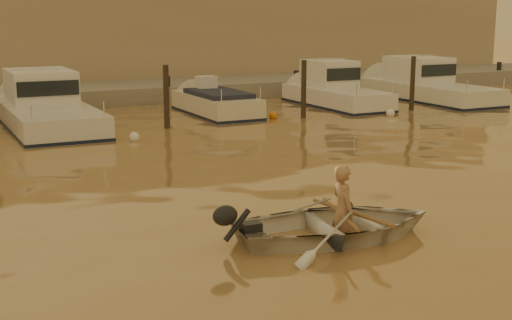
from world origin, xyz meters
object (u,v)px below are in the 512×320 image
moored_boat_2 (45,107)px  dinghy (337,225)px  moored_boat_3 (216,108)px  person (343,211)px  moored_boat_5 (428,85)px  waterfront_building (78,38)px  moored_boat_4 (336,90)px

moored_boat_2 → dinghy: bearing=-81.4°
dinghy → moored_boat_3: bearing=-7.4°
person → moored_boat_5: bearing=-35.6°
waterfront_building → moored_boat_3: bearing=-77.5°
dinghy → moored_boat_2: bearing=16.5°
person → waterfront_building: bearing=4.8°
dinghy → moored_boat_3: size_ratio=0.64×
moored_boat_2 → moored_boat_5: same height
moored_boat_2 → waterfront_building: size_ratio=0.18×
person → moored_boat_5: 19.47m
moored_boat_3 → moored_boat_5: bearing=0.0°
dinghy → person: bearing=-90.0°
person → dinghy: bearing=90.0°
dinghy → moored_boat_2: size_ratio=0.41×
moored_boat_2 → moored_boat_4: 11.10m
moored_boat_3 → moored_boat_4: (5.11, 0.00, 0.40)m
moored_boat_2 → moored_boat_4: (11.10, 0.00, 0.00)m
moored_boat_3 → waterfront_building: size_ratio=0.11×
dinghy → moored_boat_4: 16.72m
moored_boat_3 → moored_boat_4: 5.13m
moored_boat_2 → moored_boat_4: bearing=0.0°
moored_boat_5 → dinghy: bearing=-133.7°
dinghy → moored_boat_4: size_ratio=0.55×
moored_boat_2 → person: bearing=-81.0°
moored_boat_4 → waterfront_building: waterfront_building is taller
dinghy → waterfront_building: size_ratio=0.07×
person → moored_boat_2: size_ratio=0.18×
waterfront_building → dinghy: bearing=-93.3°
moored_boat_3 → dinghy: bearing=-105.3°
moored_boat_4 → waterfront_building: bearing=124.4°
dinghy → person: size_ratio=2.22×
moored_boat_4 → moored_boat_5: size_ratio=0.80×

